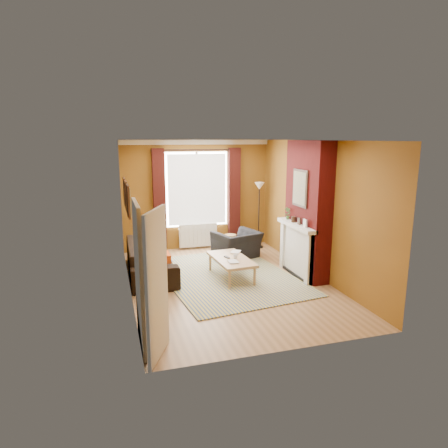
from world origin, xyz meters
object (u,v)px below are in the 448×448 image
Objects in this scene: coffee_table at (231,260)px; floor_lamp at (259,196)px; sofa at (151,259)px; armchair at (237,245)px; wicker_stool at (230,242)px.

coffee_table is 2.68m from floor_lamp.
sofa is 1.73m from coffee_table.
armchair reaches higher than coffee_table.
sofa is 1.35× the size of floor_lamp.
coffee_table is (-0.56, -1.33, 0.06)m from armchair.
armchair is at bearing -96.04° from wicker_stool.
wicker_stool is 0.23× the size of floor_lamp.
floor_lamp is (2.97, 1.33, 1.02)m from sofa.
wicker_stool is at bearing -113.40° from armchair.
coffee_table is 0.78× the size of floor_lamp.
sofa is 2.34× the size of armchair.
floor_lamp is (0.77, -0.03, 1.17)m from wicker_stool.
sofa reaches higher than wicker_stool.
wicker_stool is at bearing 177.57° from floor_lamp.
floor_lamp reaches higher than sofa.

